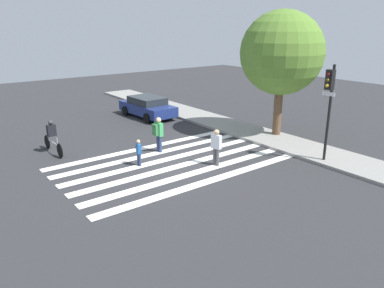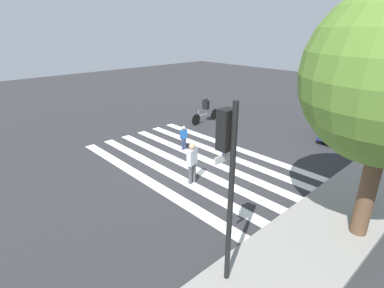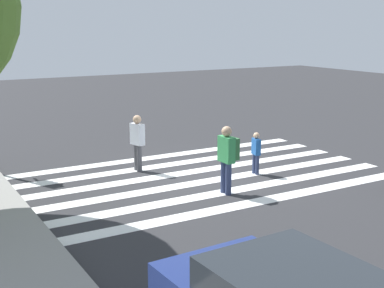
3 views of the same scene
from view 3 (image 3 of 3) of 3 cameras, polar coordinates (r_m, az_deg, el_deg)
The scene contains 5 objects.
ground_plane at distance 15.08m, azimuth 1.36°, elevation -3.38°, with size 60.00×60.00×0.00m, color #2D2D30.
crosswalk_stripes at distance 15.08m, azimuth 1.36°, elevation -3.37°, with size 5.64×10.00×0.01m.
pedestrian_adult_blue_shirt at distance 15.42m, azimuth -5.84°, elevation 0.46°, with size 0.49×0.30×1.64m.
pedestrian_adult_yellow_jacket at distance 15.17m, azimuth 6.84°, elevation -0.71°, with size 0.36×0.22×1.21m.
pedestrian_adult_tall_backpack at distance 13.28m, azimuth 3.83°, elevation -1.12°, with size 0.48×0.41×1.73m.
Camera 3 is at (-12.34, 7.60, 4.17)m, focal length 50.00 mm.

